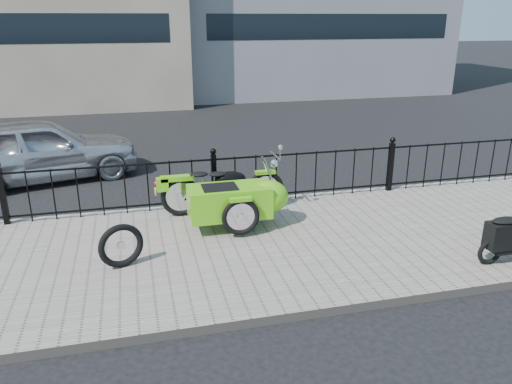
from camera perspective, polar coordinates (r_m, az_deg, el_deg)
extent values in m
plane|color=black|center=(8.03, -3.15, -5.55)|extent=(120.00, 120.00, 0.00)
cube|color=gray|center=(7.56, -2.42, -6.69)|extent=(30.00, 3.80, 0.12)
cube|color=gray|center=(9.31, -4.87, -1.57)|extent=(30.00, 0.10, 0.12)
cylinder|color=black|center=(8.89, -4.89, 3.72)|extent=(14.00, 0.04, 0.04)
cylinder|color=black|center=(9.12, -4.76, -0.82)|extent=(14.00, 0.04, 0.04)
cube|color=black|center=(9.16, -26.95, -0.47)|extent=(0.09, 0.09, 0.96)
cube|color=black|center=(9.00, -4.82, 1.33)|extent=(0.09, 0.09, 0.96)
sphere|color=black|center=(8.85, -4.92, 4.65)|extent=(0.11, 0.11, 0.11)
cube|color=black|center=(10.14, 15.10, 2.79)|extent=(0.09, 0.09, 0.96)
sphere|color=black|center=(10.00, 15.37, 5.75)|extent=(0.11, 0.11, 0.11)
cube|color=black|center=(21.84, 8.78, 18.18)|extent=(10.50, 0.06, 1.00)
torus|color=black|center=(8.89, 1.06, 0.25)|extent=(0.69, 0.09, 0.69)
torus|color=black|center=(8.64, -8.59, -0.55)|extent=(0.69, 0.09, 0.69)
torus|color=black|center=(7.70, -1.76, -2.87)|extent=(0.60, 0.08, 0.60)
cube|color=gray|center=(8.73, -3.70, -0.02)|extent=(0.34, 0.22, 0.24)
cylinder|color=black|center=(8.75, -3.69, -0.45)|extent=(1.40, 0.04, 0.04)
ellipsoid|color=black|center=(8.67, -2.95, 1.54)|extent=(0.54, 0.29, 0.26)
cylinder|color=silver|center=(8.76, 2.22, 4.18)|extent=(0.03, 0.56, 0.03)
cylinder|color=silver|center=(8.81, 1.45, 2.18)|extent=(0.25, 0.04, 0.59)
sphere|color=silver|center=(8.79, 2.09, 3.29)|extent=(0.15, 0.15, 0.15)
cube|color=#63C114|center=(8.79, 1.07, 2.28)|extent=(0.36, 0.12, 0.06)
cube|color=#63C114|center=(8.53, -9.03, 1.57)|extent=(0.55, 0.16, 0.08)
ellipsoid|color=black|center=(8.61, -4.40, 2.06)|extent=(0.31, 0.22, 0.08)
ellipsoid|color=black|center=(8.56, -6.51, 2.02)|extent=(0.31, 0.22, 0.08)
sphere|color=red|center=(8.53, -11.35, 1.00)|extent=(0.07, 0.07, 0.07)
cube|color=yellow|center=(8.68, -11.44, 0.06)|extent=(0.02, 0.14, 0.10)
cube|color=#63C114|center=(7.99, -3.07, -1.07)|extent=(1.30, 0.62, 0.50)
ellipsoid|color=#63C114|center=(8.12, 1.43, -0.52)|extent=(0.65, 0.60, 0.54)
cube|color=black|center=(7.89, -4.17, 0.40)|extent=(0.55, 0.43, 0.06)
cube|color=#63C114|center=(7.60, -1.78, -0.84)|extent=(0.34, 0.11, 0.06)
torus|color=black|center=(7.67, 25.18, -6.17)|extent=(0.38, 0.07, 0.38)
cube|color=black|center=(7.70, 26.51, -4.42)|extent=(0.51, 0.24, 0.37)
ellipsoid|color=black|center=(7.62, 26.75, -2.93)|extent=(0.44, 0.22, 0.09)
torus|color=black|center=(7.07, -15.16, -5.96)|extent=(0.63, 0.29, 0.63)
imported|color=#BBBCC3|center=(11.69, -23.45, 4.47)|extent=(4.33, 2.60, 1.38)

